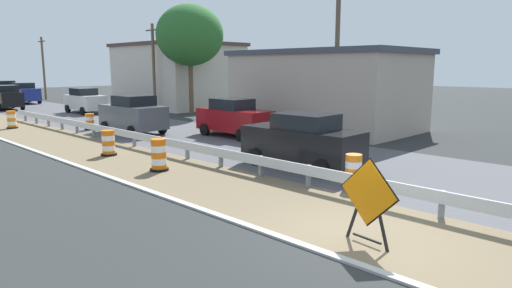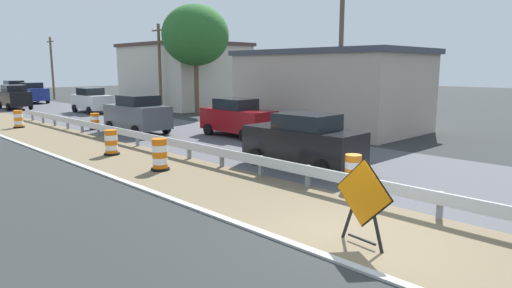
# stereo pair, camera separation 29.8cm
# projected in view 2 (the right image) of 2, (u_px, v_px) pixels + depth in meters

# --- Properties ---
(ground_plane) EXTENTS (160.00, 160.00, 0.00)m
(ground_plane) POSITION_uv_depth(u_px,v_px,m) (358.00, 238.00, 9.62)
(ground_plane) COLOR #2B2D2D
(median_dirt_strip) EXTENTS (3.81, 120.00, 0.01)m
(median_dirt_strip) POSITION_uv_depth(u_px,v_px,m) (376.00, 230.00, 10.10)
(median_dirt_strip) COLOR #706047
(median_dirt_strip) RESTS_ON ground
(far_lane_asphalt) EXTENTS (7.49, 120.00, 0.00)m
(far_lane_asphalt) POSITION_uv_depth(u_px,v_px,m) (471.00, 185.00, 14.00)
(far_lane_asphalt) COLOR #4C4C51
(far_lane_asphalt) RESTS_ON ground
(curb_near_edge) EXTENTS (0.20, 120.00, 0.11)m
(curb_near_edge) POSITION_uv_depth(u_px,v_px,m) (322.00, 256.00, 8.72)
(curb_near_edge) COLOR #ADADA8
(curb_near_edge) RESTS_ON ground
(guardrail_median) EXTENTS (0.18, 55.24, 0.71)m
(guardrail_median) POSITION_uv_depth(u_px,v_px,m) (365.00, 184.00, 12.12)
(guardrail_median) COLOR silver
(guardrail_median) RESTS_ON ground
(warning_sign_diamond) EXTENTS (0.23, 1.45, 1.86)m
(warning_sign_diamond) POSITION_uv_depth(u_px,v_px,m) (363.00, 197.00, 9.09)
(warning_sign_diamond) COLOR black
(warning_sign_diamond) RESTS_ON ground
(traffic_barrel_nearest) EXTENTS (0.63, 0.63, 1.04)m
(traffic_barrel_nearest) POSITION_uv_depth(u_px,v_px,m) (353.00, 173.00, 13.56)
(traffic_barrel_nearest) COLOR orange
(traffic_barrel_nearest) RESTS_ON ground
(traffic_barrel_close) EXTENTS (0.67, 0.67, 1.15)m
(traffic_barrel_close) POSITION_uv_depth(u_px,v_px,m) (160.00, 156.00, 15.92)
(traffic_barrel_close) COLOR orange
(traffic_barrel_close) RESTS_ON ground
(traffic_barrel_mid) EXTENTS (0.65, 0.65, 1.06)m
(traffic_barrel_mid) POSITION_uv_depth(u_px,v_px,m) (111.00, 144.00, 18.73)
(traffic_barrel_mid) COLOR orange
(traffic_barrel_mid) RESTS_ON ground
(traffic_barrel_far) EXTENTS (0.64, 0.64, 0.96)m
(traffic_barrel_far) POSITION_uv_depth(u_px,v_px,m) (95.00, 122.00, 26.48)
(traffic_barrel_far) COLOR orange
(traffic_barrel_far) RESTS_ON ground
(traffic_barrel_farther) EXTENTS (0.63, 0.63, 1.06)m
(traffic_barrel_farther) POSITION_uv_depth(u_px,v_px,m) (18.00, 120.00, 27.15)
(traffic_barrel_farther) COLOR orange
(traffic_barrel_farther) RESTS_ON ground
(car_lead_near_lane) EXTENTS (2.21, 4.23, 2.12)m
(car_lead_near_lane) POSITION_uv_depth(u_px,v_px,m) (137.00, 114.00, 24.93)
(car_lead_near_lane) COLOR #4C5156
(car_lead_near_lane) RESTS_ON ground
(car_trailing_near_lane) EXTENTS (2.05, 4.31, 2.10)m
(car_trailing_near_lane) POSITION_uv_depth(u_px,v_px,m) (33.00, 93.00, 45.88)
(car_trailing_near_lane) COLOR navy
(car_trailing_near_lane) RESTS_ON ground
(car_lead_far_lane) EXTENTS (2.09, 4.57, 2.01)m
(car_lead_far_lane) POSITION_uv_depth(u_px,v_px,m) (303.00, 141.00, 16.24)
(car_lead_far_lane) COLOR black
(car_lead_far_lane) RESTS_ON ground
(car_mid_far_lane) EXTENTS (1.98, 4.07, 2.01)m
(car_mid_far_lane) POSITION_uv_depth(u_px,v_px,m) (92.00, 100.00, 36.00)
(car_mid_far_lane) COLOR silver
(car_mid_far_lane) RESTS_ON ground
(car_distant_a) EXTENTS (1.95, 4.36, 2.01)m
(car_distant_a) POSITION_uv_depth(u_px,v_px,m) (237.00, 118.00, 23.64)
(car_distant_a) COLOR maroon
(car_distant_a) RESTS_ON ground
(car_distant_b) EXTENTS (2.06, 4.17, 2.12)m
(car_distant_b) POSITION_uv_depth(u_px,v_px,m) (14.00, 97.00, 39.17)
(car_distant_b) COLOR black
(car_distant_b) RESTS_ON ground
(car_distant_c) EXTENTS (2.08, 4.64, 2.20)m
(car_distant_c) POSITION_uv_depth(u_px,v_px,m) (15.00, 90.00, 49.64)
(car_distant_c) COLOR black
(car_distant_c) RESTS_ON ground
(roadside_shop_near) EXTENTS (6.54, 10.75, 4.66)m
(roadside_shop_near) POSITION_uv_depth(u_px,v_px,m) (330.00, 90.00, 26.44)
(roadside_shop_near) COLOR #AD9E8E
(roadside_shop_near) RESTS_ON ground
(roadside_shop_far) EXTENTS (8.27, 10.89, 5.81)m
(roadside_shop_far) POSITION_uv_depth(u_px,v_px,m) (184.00, 75.00, 41.50)
(roadside_shop_far) COLOR beige
(roadside_shop_far) RESTS_ON ground
(utility_pole_near) EXTENTS (0.24, 1.80, 7.73)m
(utility_pole_near) POSITION_uv_depth(u_px,v_px,m) (341.00, 60.00, 22.90)
(utility_pole_near) COLOR brown
(utility_pole_near) RESTS_ON ground
(utility_pole_mid) EXTENTS (0.24, 1.80, 7.07)m
(utility_pole_mid) POSITION_uv_depth(u_px,v_px,m) (160.00, 67.00, 35.98)
(utility_pole_mid) COLOR brown
(utility_pole_mid) RESTS_ON ground
(utility_pole_far) EXTENTS (0.24, 1.80, 7.01)m
(utility_pole_far) POSITION_uv_depth(u_px,v_px,m) (52.00, 67.00, 50.62)
(utility_pole_far) COLOR brown
(utility_pole_far) RESTS_ON ground
(tree_roadside) EXTENTS (5.19, 5.19, 8.44)m
(tree_roadside) POSITION_uv_depth(u_px,v_px,m) (195.00, 35.00, 34.37)
(tree_roadside) COLOR brown
(tree_roadside) RESTS_ON ground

